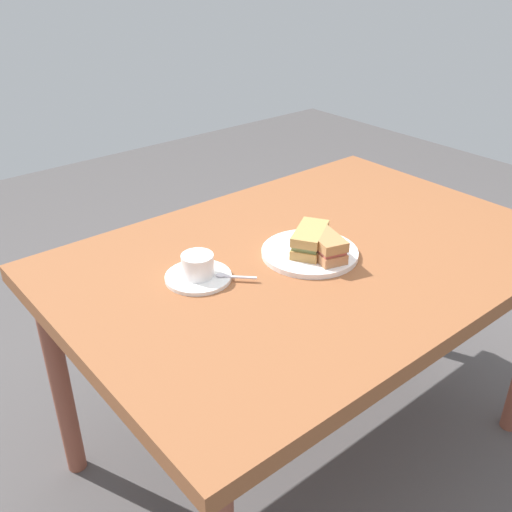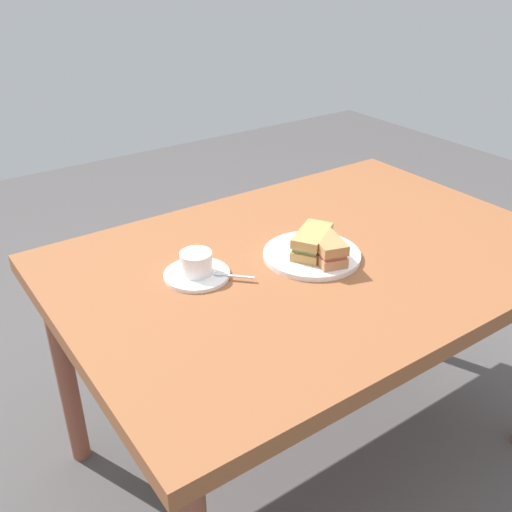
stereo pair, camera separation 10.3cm
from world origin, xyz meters
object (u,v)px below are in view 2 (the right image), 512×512
sandwich_back (327,249)px  spoon (227,275)px  coffee_cup (196,262)px  sandwich_plate (312,255)px  coffee_saucer (197,274)px  sandwich_front (312,242)px  dining_table (313,277)px

sandwich_back → spoon: size_ratio=1.72×
spoon → coffee_cup: bearing=-46.0°
sandwich_plate → spoon: spoon is taller
sandwich_back → coffee_cup: size_ratio=1.33×
coffee_saucer → coffee_cup: coffee_cup is taller
sandwich_front → sandwich_plate: bearing=81.7°
sandwich_back → coffee_saucer: bearing=-24.1°
spoon → coffee_saucer: bearing=-44.9°
sandwich_plate → spoon: bearing=-8.0°
sandwich_back → spoon: (0.25, -0.08, -0.03)m
coffee_saucer → spoon: bearing=135.1°
dining_table → coffee_saucer: 0.33m
sandwich_plate → coffee_saucer: 0.30m
dining_table → sandwich_front: (0.02, 0.01, 0.11)m
coffee_cup → spoon: (-0.05, 0.05, -0.03)m
sandwich_front → coffee_cup: (0.29, -0.09, -0.00)m
dining_table → sandwich_back: bearing=79.0°
dining_table → sandwich_plate: size_ratio=5.26×
sandwich_front → sandwich_back: (-0.01, 0.05, -0.00)m
sandwich_back → dining_table: bearing=-101.0°
sandwich_back → coffee_cup: sandwich_back is taller
dining_table → spoon: bearing=-5.3°
sandwich_plate → coffee_cup: coffee_cup is taller
dining_table → coffee_cup: 0.34m
sandwich_back → spoon: sandwich_back is taller
dining_table → spoon: spoon is taller
dining_table → coffee_cup: size_ratio=13.04×
sandwich_plate → coffee_saucer: bearing=-16.4°
dining_table → sandwich_back: 0.13m
sandwich_front → coffee_saucer: 0.31m
sandwich_front → coffee_cup: sandwich_front is taller
coffee_saucer → coffee_cup: 0.03m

